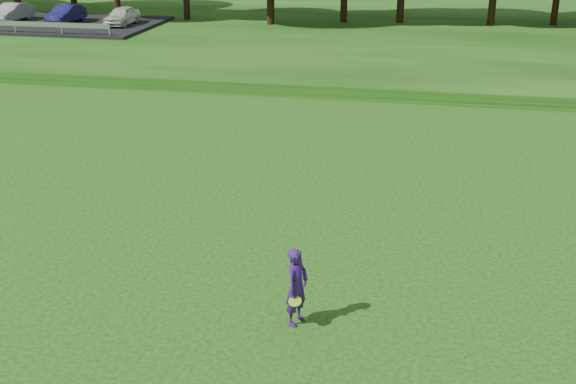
# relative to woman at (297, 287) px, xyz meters

# --- Properties ---
(ground) EXTENTS (140.00, 140.00, 0.00)m
(ground) POSITION_rel_woman_xyz_m (-4.00, -0.41, -0.84)
(ground) COLOR #15480E
(ground) RESTS_ON ground
(berm) EXTENTS (130.00, 30.00, 0.60)m
(berm) POSITION_rel_woman_xyz_m (-4.00, 33.59, -0.54)
(berm) COLOR #15480E
(berm) RESTS_ON ground
(walking_path) EXTENTS (130.00, 1.60, 0.04)m
(walking_path) POSITION_rel_woman_xyz_m (-4.00, 19.59, -0.82)
(walking_path) COLOR gray
(walking_path) RESTS_ON ground
(woman) EXTENTS (0.60, 0.77, 1.69)m
(woman) POSITION_rel_woman_xyz_m (0.00, 0.00, 0.00)
(woman) COLOR #3A1970
(woman) RESTS_ON ground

